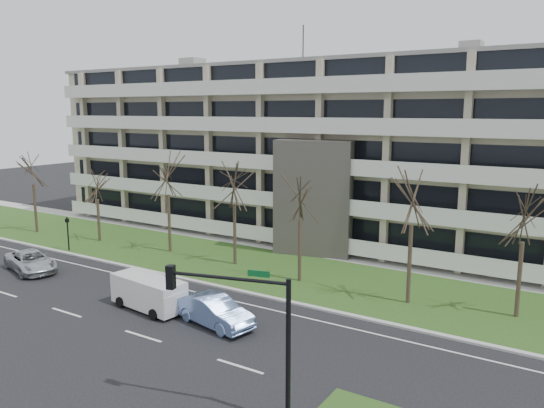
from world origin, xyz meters
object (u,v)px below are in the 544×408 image
Objects in this scene: blue_sedan at (214,311)px; pedestrian_signal at (68,229)px; silver_pickup at (31,261)px; white_van at (149,291)px; traffic_signal at (246,323)px.

pedestrian_signal is at bearing 85.10° from blue_sedan.
pedestrian_signal is (-2.40, 4.93, 1.07)m from silver_pickup.
white_van is 15.87m from pedestrian_signal.
blue_sedan is at bearing -38.25° from pedestrian_signal.
silver_pickup is 12.40m from white_van.
pedestrian_signal reaches higher than silver_pickup.
pedestrian_signal is (-14.77, 5.77, 0.67)m from white_van.
white_van is at bearing 103.33° from blue_sedan.
traffic_signal is (10.83, -5.89, 2.56)m from white_van.
silver_pickup is 1.08× the size of blue_sedan.
white_van is (-4.57, -0.16, 0.33)m from blue_sedan.
traffic_signal is 28.19m from pedestrian_signal.
silver_pickup is at bearing 148.84° from traffic_signal.
pedestrian_signal is (-19.33, 5.60, 1.00)m from blue_sedan.
traffic_signal reaches higher than white_van.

